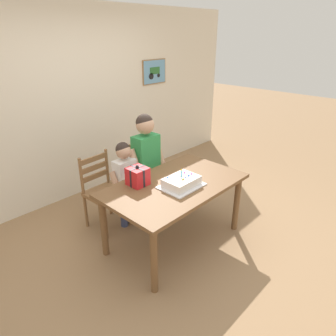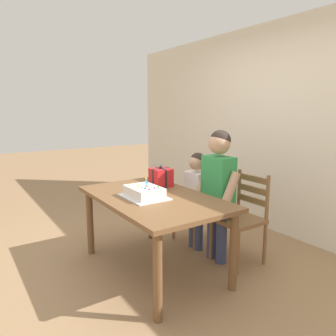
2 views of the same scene
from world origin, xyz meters
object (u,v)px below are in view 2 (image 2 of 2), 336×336
Objects in this scene: dining_table at (153,205)px; birthday_cake at (144,192)px; child_older at (218,183)px; gift_box_red_large at (161,177)px; child_younger at (196,191)px; chair_left at (199,202)px; chair_right at (241,217)px.

dining_table is 3.48× the size of birthday_cake.
child_older reaches higher than birthday_cake.
gift_box_red_large is (-0.28, 0.27, 0.19)m from dining_table.
child_younger is at bearing 71.44° from gift_box_red_large.
dining_table is at bearing -67.92° from chair_left.
child_older is at bearing -20.07° from chair_left.
child_younger reaches higher than chair_right.
child_older reaches higher than gift_box_red_large.
chair_left is 0.68× the size of child_older.
gift_box_red_large is at bearing -137.42° from chair_right.
gift_box_red_large is 0.60m from child_older.
child_older is at bearing 75.64° from birthday_cake.
dining_table is at bearing -111.97° from chair_right.
birthday_cake is 0.46m from gift_box_red_large.
birthday_cake is 0.77m from child_older.
child_younger is at bearing -46.18° from chair_left.
chair_left reaches higher than dining_table.
chair_left is (-0.34, 0.94, -0.33)m from birthday_cake.
child_older reaches higher than chair_right.
birthday_cake is (-0.00, -0.10, 0.14)m from dining_table.
dining_table is 1.66× the size of chair_left.
child_older reaches higher than chair_left.
child_younger reaches higher than birthday_cake.
child_younger reaches higher than dining_table.
birthday_cake is 0.40× the size of child_younger.
child_younger is at bearing 101.61° from birthday_cake.
chair_right is 0.68× the size of child_older.
child_older is at bearing -0.10° from child_younger.
chair_left is (-0.34, 0.84, -0.18)m from dining_table.
child_older is (-0.15, -0.19, 0.36)m from chair_right.
dining_table is 0.17m from birthday_cake.
birthday_cake is at bearing -104.36° from child_older.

